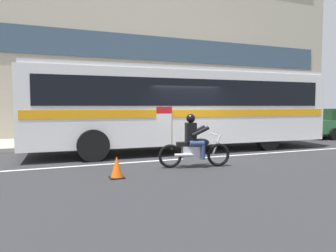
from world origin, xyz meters
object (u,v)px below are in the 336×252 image
at_px(motorcycle_with_rider, 194,145).
at_px(traffic_cone, 117,168).
at_px(transit_bus, 183,104).
at_px(fire_hydrant, 49,135).

bearing_deg(motorcycle_with_rider, traffic_cone, -167.64).
bearing_deg(traffic_cone, motorcycle_with_rider, 12.36).
bearing_deg(transit_bus, fire_hydrant, 147.53).
relative_size(transit_bus, fire_hydrant, 15.87).
distance_m(transit_bus, fire_hydrant, 6.10).
bearing_deg(fire_hydrant, motorcycle_with_rider, -57.96).
height_order(transit_bus, traffic_cone, transit_bus).
relative_size(fire_hydrant, traffic_cone, 1.36).
relative_size(transit_bus, traffic_cone, 21.64).
relative_size(motorcycle_with_rider, fire_hydrant, 2.88).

